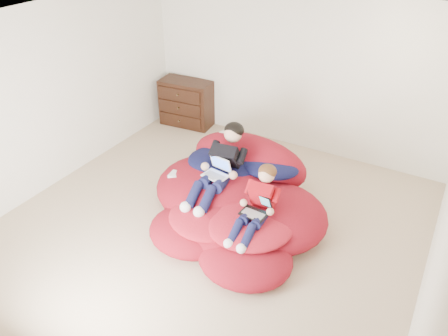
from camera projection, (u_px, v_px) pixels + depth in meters
room_shell at (212, 211)px, 5.50m from camera, size 5.10×5.10×2.77m
dresser at (187, 103)px, 7.85m from camera, size 0.96×0.57×0.83m
beanbag_pile at (236, 199)px, 5.65m from camera, size 2.43×2.37×0.87m
cream_pillow at (230, 139)px, 6.26m from camera, size 0.43×0.27×0.27m
older_boy at (222, 162)px, 5.57m from camera, size 0.40×1.22×0.78m
younger_boy at (258, 201)px, 5.00m from camera, size 0.31×0.93×0.67m
laptop_white at (218, 170)px, 5.53m from camera, size 0.34×0.33×0.22m
laptop_black at (256, 207)px, 5.02m from camera, size 0.31×0.32×0.21m
power_adapter at (176, 175)px, 5.82m from camera, size 0.18×0.18×0.06m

